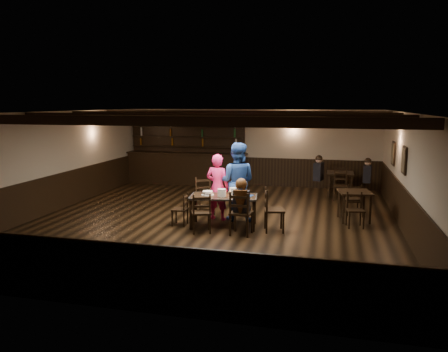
% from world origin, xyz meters
% --- Properties ---
extents(ground, '(10.00, 10.00, 0.00)m').
position_xyz_m(ground, '(0.00, 0.00, 0.00)').
color(ground, black).
rests_on(ground, ground).
extents(room_shell, '(9.02, 10.02, 2.71)m').
position_xyz_m(room_shell, '(0.01, 0.04, 1.75)').
color(room_shell, '#B9AE99').
rests_on(room_shell, ground).
extents(dining_table, '(1.67, 0.99, 0.75)m').
position_xyz_m(dining_table, '(0.37, -0.50, 0.67)').
color(dining_table, black).
rests_on(dining_table, ground).
extents(chair_near_left, '(0.55, 0.54, 0.92)m').
position_xyz_m(chair_near_left, '(0.02, -1.14, 0.54)').
color(chair_near_left, black).
rests_on(chair_near_left, ground).
extents(chair_near_right, '(0.50, 0.48, 0.99)m').
position_xyz_m(chair_near_right, '(0.91, -1.11, 0.58)').
color(chair_near_right, black).
rests_on(chair_near_right, ground).
extents(chair_end_left, '(0.36, 0.38, 0.78)m').
position_xyz_m(chair_end_left, '(-0.61, -0.62, 0.45)').
color(chair_end_left, black).
rests_on(chair_end_left, ground).
extents(chair_end_right, '(0.54, 0.55, 1.00)m').
position_xyz_m(chair_end_right, '(1.51, -0.61, 0.58)').
color(chair_end_right, black).
rests_on(chair_end_right, ground).
extents(chair_far_pushed, '(0.61, 0.61, 0.97)m').
position_xyz_m(chair_far_pushed, '(-0.44, 0.63, 0.57)').
color(chair_far_pushed, black).
rests_on(chair_far_pushed, ground).
extents(woman_pink, '(0.67, 0.50, 1.67)m').
position_xyz_m(woman_pink, '(0.07, 0.09, 0.83)').
color(woman_pink, '#FF38AD').
rests_on(woman_pink, ground).
extents(man_blue, '(0.96, 0.75, 1.96)m').
position_xyz_m(man_blue, '(0.54, 0.18, 0.98)').
color(man_blue, navy).
rests_on(man_blue, ground).
extents(seated_person, '(0.35, 0.52, 0.85)m').
position_xyz_m(seated_person, '(0.91, -1.05, 0.84)').
color(seated_person, black).
rests_on(seated_person, ground).
extents(cake, '(0.30, 0.30, 0.10)m').
position_xyz_m(cake, '(-0.02, -0.50, 0.79)').
color(cake, white).
rests_on(cake, dining_table).
extents(plate_stack_a, '(0.19, 0.19, 0.18)m').
position_xyz_m(plate_stack_a, '(0.35, -0.60, 0.84)').
color(plate_stack_a, white).
rests_on(plate_stack_a, dining_table).
extents(plate_stack_b, '(0.16, 0.16, 0.19)m').
position_xyz_m(plate_stack_b, '(0.59, -0.43, 0.85)').
color(plate_stack_b, white).
rests_on(plate_stack_b, dining_table).
extents(tea_light, '(0.05, 0.05, 0.06)m').
position_xyz_m(tea_light, '(0.37, -0.43, 0.78)').
color(tea_light, '#A5A8AD').
rests_on(tea_light, dining_table).
extents(salt_shaker, '(0.03, 0.03, 0.08)m').
position_xyz_m(salt_shaker, '(0.72, -0.53, 0.79)').
color(salt_shaker, silver).
rests_on(salt_shaker, dining_table).
extents(pepper_shaker, '(0.03, 0.03, 0.08)m').
position_xyz_m(pepper_shaker, '(0.80, -0.48, 0.79)').
color(pepper_shaker, '#A5A8AD').
rests_on(pepper_shaker, dining_table).
extents(drink_glass, '(0.07, 0.07, 0.11)m').
position_xyz_m(drink_glass, '(0.70, -0.29, 0.81)').
color(drink_glass, silver).
rests_on(drink_glass, dining_table).
extents(menu_red, '(0.36, 0.28, 0.00)m').
position_xyz_m(menu_red, '(0.82, -0.50, 0.75)').
color(menu_red, maroon).
rests_on(menu_red, dining_table).
extents(menu_blue, '(0.36, 0.29, 0.00)m').
position_xyz_m(menu_blue, '(0.90, -0.32, 0.75)').
color(menu_blue, '#102550').
rests_on(menu_blue, dining_table).
extents(bar_counter, '(4.48, 0.70, 2.20)m').
position_xyz_m(bar_counter, '(-2.33, 4.72, 0.73)').
color(bar_counter, black).
rests_on(bar_counter, ground).
extents(back_table_a, '(0.90, 0.90, 0.75)m').
position_xyz_m(back_table_a, '(3.41, 0.81, 0.65)').
color(back_table_a, black).
rests_on(back_table_a, ground).
extents(back_table_b, '(0.82, 0.82, 0.75)m').
position_xyz_m(back_table_b, '(3.11, 3.85, 0.65)').
color(back_table_b, black).
rests_on(back_table_b, ground).
extents(bg_patron_left, '(0.33, 0.44, 0.82)m').
position_xyz_m(bg_patron_left, '(2.44, 3.79, 0.88)').
color(bg_patron_left, black).
rests_on(bg_patron_left, ground).
extents(bg_patron_right, '(0.28, 0.40, 0.77)m').
position_xyz_m(bg_patron_right, '(3.93, 3.79, 0.85)').
color(bg_patron_right, black).
rests_on(bg_patron_right, ground).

